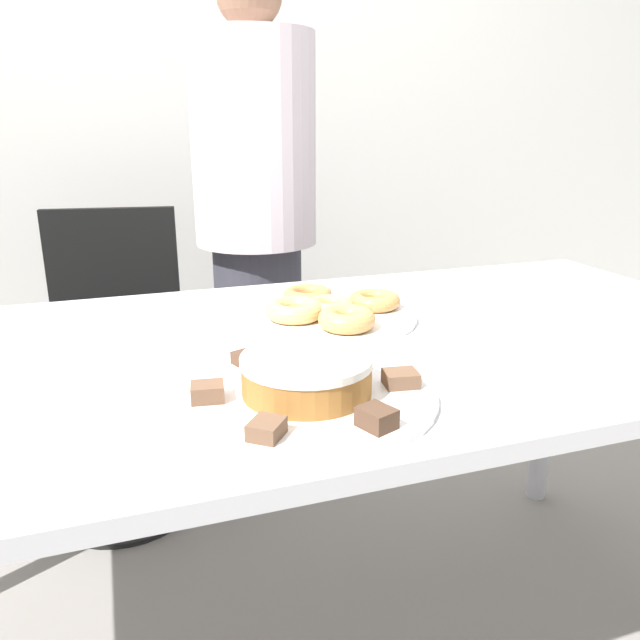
# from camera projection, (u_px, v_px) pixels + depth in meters

# --- Properties ---
(wall_back) EXTENTS (8.00, 0.05, 2.60)m
(wall_back) POSITION_uv_depth(u_px,v_px,m) (183.00, 83.00, 2.40)
(wall_back) COLOR silver
(wall_back) RESTS_ON ground_plane
(table) EXTENTS (1.91, 0.90, 0.76)m
(table) POSITION_uv_depth(u_px,v_px,m) (308.00, 382.00, 1.18)
(table) COLOR silver
(table) RESTS_ON ground_plane
(person_standing) EXTENTS (0.38, 0.38, 1.60)m
(person_standing) POSITION_uv_depth(u_px,v_px,m) (256.00, 228.00, 1.98)
(person_standing) COLOR #383842
(person_standing) RESTS_ON ground_plane
(office_chair_left) EXTENTS (0.50, 0.50, 0.91)m
(office_chair_left) POSITION_uv_depth(u_px,v_px,m) (116.00, 370.00, 1.90)
(office_chair_left) COLOR black
(office_chair_left) RESTS_ON ground_plane
(plate_cake) EXTENTS (0.39, 0.39, 0.01)m
(plate_cake) POSITION_uv_depth(u_px,v_px,m) (307.00, 396.00, 0.92)
(plate_cake) COLOR white
(plate_cake) RESTS_ON table
(plate_donuts) EXTENTS (0.36, 0.36, 0.01)m
(plate_donuts) POSITION_uv_depth(u_px,v_px,m) (329.00, 317.00, 1.30)
(plate_donuts) COLOR white
(plate_donuts) RESTS_ON table
(frosted_cake) EXTENTS (0.19, 0.19, 0.06)m
(frosted_cake) POSITION_uv_depth(u_px,v_px,m) (307.00, 374.00, 0.91)
(frosted_cake) COLOR #9E662D
(frosted_cake) RESTS_ON plate_cake
(lamington_0) EXTENTS (0.05, 0.06, 0.03)m
(lamington_0) POSITION_uv_depth(u_px,v_px,m) (377.00, 418.00, 0.81)
(lamington_0) COLOR #513828
(lamington_0) RESTS_ON plate_cake
(lamington_1) EXTENTS (0.06, 0.05, 0.02)m
(lamington_1) POSITION_uv_depth(u_px,v_px,m) (401.00, 378.00, 0.94)
(lamington_1) COLOR brown
(lamington_1) RESTS_ON plate_cake
(lamington_2) EXTENTS (0.06, 0.06, 0.03)m
(lamington_2) POSITION_uv_depth(u_px,v_px,m) (337.00, 352.00, 1.05)
(lamington_2) COLOR #513828
(lamington_2) RESTS_ON plate_cake
(lamington_3) EXTENTS (0.06, 0.07, 0.02)m
(lamington_3) POSITION_uv_depth(u_px,v_px,m) (251.00, 359.00, 1.02)
(lamington_3) COLOR #513828
(lamington_3) RESTS_ON plate_cake
(lamington_4) EXTENTS (0.05, 0.05, 0.03)m
(lamington_4) POSITION_uv_depth(u_px,v_px,m) (208.00, 392.00, 0.89)
(lamington_4) COLOR brown
(lamington_4) RESTS_ON plate_cake
(lamington_5) EXTENTS (0.06, 0.06, 0.02)m
(lamington_5) POSITION_uv_depth(u_px,v_px,m) (266.00, 429.00, 0.79)
(lamington_5) COLOR brown
(lamington_5) RESTS_ON plate_cake
(donut_0) EXTENTS (0.10, 0.10, 0.03)m
(donut_0) POSITION_uv_depth(u_px,v_px,m) (329.00, 307.00, 1.29)
(donut_0) COLOR #E5AD66
(donut_0) RESTS_ON plate_donuts
(donut_1) EXTENTS (0.11, 0.11, 0.03)m
(donut_1) POSITION_uv_depth(u_px,v_px,m) (375.00, 300.00, 1.34)
(donut_1) COLOR #D18E4C
(donut_1) RESTS_ON plate_donuts
(donut_2) EXTENTS (0.11, 0.11, 0.03)m
(donut_2) POSITION_uv_depth(u_px,v_px,m) (308.00, 295.00, 1.39)
(donut_2) COLOR #C68447
(donut_2) RESTS_ON plate_donuts
(donut_3) EXTENTS (0.12, 0.12, 0.04)m
(donut_3) POSITION_uv_depth(u_px,v_px,m) (295.00, 310.00, 1.26)
(donut_3) COLOR #E5AD66
(donut_3) RESTS_ON plate_donuts
(donut_4) EXTENTS (0.11, 0.11, 0.04)m
(donut_4) POSITION_uv_depth(u_px,v_px,m) (347.00, 319.00, 1.20)
(donut_4) COLOR tan
(donut_4) RESTS_ON plate_donuts
(napkin) EXTENTS (0.14, 0.11, 0.01)m
(napkin) POSITION_uv_depth(u_px,v_px,m) (631.00, 313.00, 1.33)
(napkin) COLOR white
(napkin) RESTS_ON table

